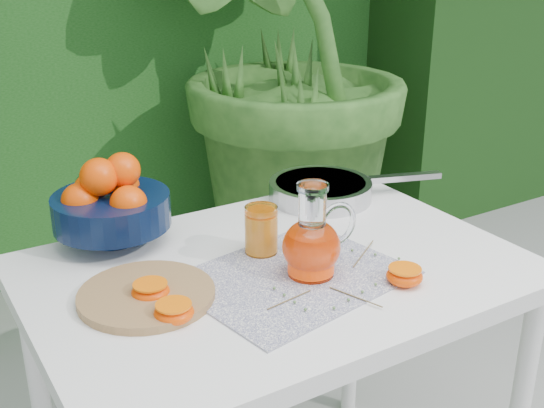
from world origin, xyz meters
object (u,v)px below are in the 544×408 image
juice_pitcher (312,244)px  saute_pan (322,189)px  white_table (277,300)px  fruit_bowl (110,203)px  cutting_board (147,295)px

juice_pitcher → saute_pan: bearing=52.1°
white_table → fruit_bowl: (-0.25, 0.29, 0.17)m
white_table → saute_pan: bearing=41.3°
cutting_board → juice_pitcher: (0.32, -0.08, 0.06)m
cutting_board → saute_pan: size_ratio=0.53×
juice_pitcher → saute_pan: (0.26, 0.33, -0.04)m
fruit_bowl → saute_pan: (0.54, -0.03, -0.07)m
white_table → cutting_board: cutting_board is taller
white_table → cutting_board: bearing=177.8°
fruit_bowl → saute_pan: fruit_bowl is taller
cutting_board → juice_pitcher: bearing=-14.6°
fruit_bowl → cutting_board: bearing=-96.5°
saute_pan → fruit_bowl: bearing=177.1°
white_table → fruit_bowl: bearing=131.0°
fruit_bowl → saute_pan: bearing=-2.9°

